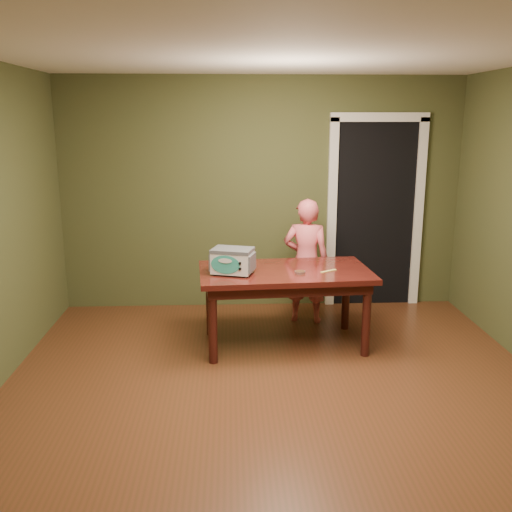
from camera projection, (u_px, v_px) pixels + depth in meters
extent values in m
plane|color=#542A18|center=(280.00, 409.00, 4.31)|extent=(5.00, 5.00, 0.00)
cube|color=#3E4525|center=(262.00, 194.00, 6.43)|extent=(4.50, 0.02, 2.60)
cube|color=#3E4525|center=(363.00, 430.00, 1.58)|extent=(4.50, 0.02, 2.60)
cube|color=white|center=(284.00, 45.00, 3.70)|extent=(4.50, 5.00, 0.02)
cube|color=black|center=(368.00, 211.00, 6.84)|extent=(0.90, 0.60, 2.10)
cube|color=black|center=(375.00, 216.00, 6.54)|extent=(0.90, 0.02, 2.10)
cube|color=white|center=(332.00, 216.00, 6.50)|extent=(0.10, 0.06, 2.20)
cube|color=white|center=(418.00, 216.00, 6.54)|extent=(0.10, 0.06, 2.20)
cube|color=white|center=(380.00, 117.00, 6.26)|extent=(1.10, 0.06, 0.10)
cube|color=#37100C|center=(285.00, 272.00, 5.37)|extent=(1.66, 1.01, 0.05)
cube|color=#33100C|center=(285.00, 280.00, 5.39)|extent=(1.53, 0.88, 0.10)
cylinder|color=#33100C|center=(213.00, 326.00, 5.04)|extent=(0.08, 0.08, 0.70)
cylinder|color=#33100C|center=(210.00, 301.00, 5.72)|extent=(0.08, 0.08, 0.70)
cylinder|color=#33100C|center=(366.00, 320.00, 5.20)|extent=(0.08, 0.08, 0.70)
cylinder|color=#33100C|center=(346.00, 296.00, 5.88)|extent=(0.08, 0.08, 0.70)
cylinder|color=#4C4F54|center=(214.00, 275.00, 5.18)|extent=(0.02, 0.02, 0.02)
cylinder|color=#4C4F54|center=(221.00, 269.00, 5.36)|extent=(0.02, 0.02, 0.02)
cylinder|color=#4C4F54|center=(245.00, 277.00, 5.11)|extent=(0.02, 0.02, 0.02)
cylinder|color=#4C4F54|center=(251.00, 271.00, 5.29)|extent=(0.02, 0.02, 0.02)
cube|color=silver|center=(233.00, 261.00, 5.21)|extent=(0.41, 0.34, 0.20)
cube|color=#4C4F54|center=(233.00, 250.00, 5.18)|extent=(0.42, 0.35, 0.03)
cube|color=#4C4F54|center=(213.00, 260.00, 5.25)|extent=(0.08, 0.22, 0.16)
cube|color=#4C4F54|center=(252.00, 263.00, 5.16)|extent=(0.08, 0.22, 0.16)
ellipsoid|color=teal|center=(225.00, 265.00, 5.09)|extent=(0.26, 0.08, 0.17)
cylinder|color=black|center=(240.00, 263.00, 5.05)|extent=(0.03, 0.02, 0.02)
cylinder|color=black|center=(240.00, 269.00, 5.06)|extent=(0.02, 0.02, 0.02)
cylinder|color=silver|center=(300.00, 272.00, 5.24)|extent=(0.10, 0.10, 0.02)
cylinder|color=#4E2D1A|center=(300.00, 271.00, 5.24)|extent=(0.09, 0.09, 0.01)
cube|color=#F7E56B|center=(329.00, 271.00, 5.31)|extent=(0.17, 0.12, 0.01)
imported|color=#E25D66|center=(306.00, 261.00, 6.04)|extent=(0.55, 0.42, 1.33)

